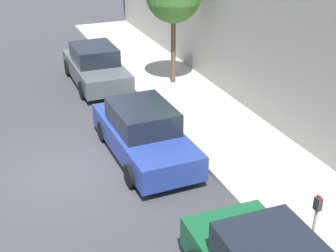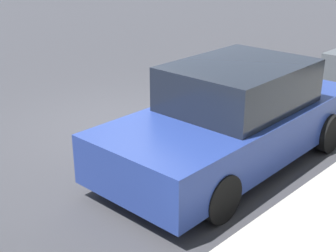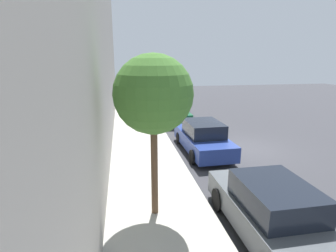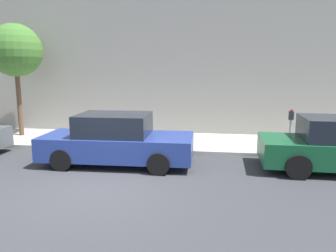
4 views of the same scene
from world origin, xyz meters
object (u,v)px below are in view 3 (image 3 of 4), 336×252
Objects in this scene: parked_sedan_nearest at (174,112)px; parking_meter_near at (154,112)px; parked_sedan_third at (272,212)px; parked_sedan_second at (203,138)px; street_tree at (153,95)px.

parking_meter_near is at bearing 34.31° from parked_sedan_nearest.
parked_sedan_nearest is 1.01× the size of parked_sedan_third.
parked_sedan_nearest is 1.00× the size of parked_sedan_second.
parked_sedan_nearest is 12.85m from parked_sedan_third.
parking_meter_near is at bearing -82.49° from parked_sedan_third.
parked_sedan_second is 6.38m from parked_sedan_third.
parked_sedan_second is 1.02× the size of street_tree.
street_tree is (2.82, 11.45, 2.83)m from parked_sedan_nearest.
street_tree is at bearing 59.06° from parked_sedan_second.
parked_sedan_second is at bearing -91.70° from parked_sedan_third.
parked_sedan_third is 1.01× the size of street_tree.
parked_sedan_third is 11.88m from parking_meter_near.
parking_meter_near is (1.58, 1.08, 0.28)m from parked_sedan_nearest.
parked_sedan_nearest and parked_sedan_third have the same top height.
parked_sedan_third is at bearing 97.51° from parking_meter_near.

